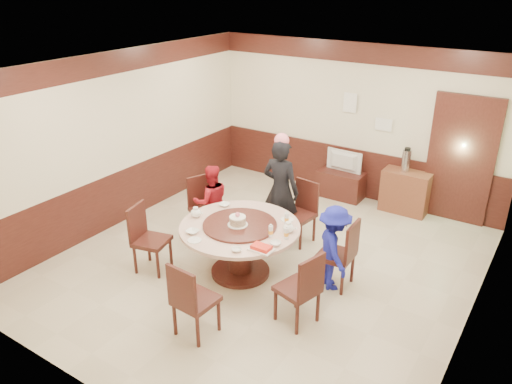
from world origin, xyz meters
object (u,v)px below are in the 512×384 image
Objects in this scene: banquet_table at (240,240)px; tv_stand at (341,184)px; side_cabinet at (405,192)px; person_red at (211,201)px; television at (342,162)px; person_blue at (334,248)px; person_standing at (281,191)px; birthday_cake at (238,221)px; thermos at (406,161)px; shrimp_platter at (261,248)px.

banquet_table is 3.19m from tv_stand.
side_cabinet is at bearing 1.44° from tv_stand.
person_red is 1.73× the size of television.
tv_stand is (0.08, 3.17, -0.28)m from banquet_table.
side_cabinet is (1.20, 0.03, 0.12)m from tv_stand.
person_blue is at bearing 122.84° from person_red.
person_standing is 1.22m from birthday_cake.
tv_stand is at bearing -178.50° from thermos.
banquet_table is 4.31× the size of thermos.
person_standing is 5.48× the size of shrimp_platter.
shrimp_platter is (0.59, -0.38, 0.24)m from banquet_table.
television is (0.08, 3.17, 0.16)m from banquet_table.
banquet_table is at bearing 96.05° from person_red.
tv_stand is at bearing -164.06° from person_red.
shrimp_platter is (-0.62, -0.79, 0.19)m from person_blue.
thermos is (1.23, 3.20, 0.41)m from banquet_table.
television reaches higher than side_cabinet.
banquet_table is 6.00× the size of birthday_cake.
person_standing is at bearing 92.55° from birthday_cake.
side_cabinet is (0.07, 2.80, -0.21)m from person_blue.
person_red is 3.42m from side_cabinet.
birthday_cake is 0.72× the size of thermos.
thermos is at bearing 178.09° from person_red.
thermos reaches higher than side_cabinet.
tv_stand is (1.09, 2.51, -0.35)m from person_red.
person_standing is (-0.06, 1.18, 0.29)m from banquet_table.
tv_stand is (0.14, 2.00, -0.57)m from person_standing.
thermos is at bearing 79.94° from shrimp_platter.
birthday_cake is 3.27m from tv_stand.
person_red is at bearing 146.74° from shrimp_platter.
person_standing reaches higher than person_blue.
tv_stand is at bearing 88.53° from banquet_table.
banquet_table is 3.45m from thermos.
television is 1.17m from thermos.
person_blue reaches higher than birthday_cake.
birthday_cake is (1.01, -0.71, 0.25)m from person_red.
person_blue is 1.02m from shrimp_platter.
birthday_cake reaches higher than banquet_table.
person_blue is at bearing -91.45° from side_cabinet.
side_cabinet is at bearing -43.08° from person_blue.
birthday_cake is at bearing -95.01° from banquet_table.
thermos is at bearing 180.00° from side_cabinet.
tv_stand is 0.45m from television.
tv_stand is 1.06× the size of side_cabinet.
tv_stand is at bearing 88.48° from birthday_cake.
birthday_cake is at bearing 91.44° from television.
birthday_cake reaches higher than television.
person_red reaches higher than banquet_table.
banquet_table is 1.21m from person_standing.
person_blue is 1.39× the size of tv_stand.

